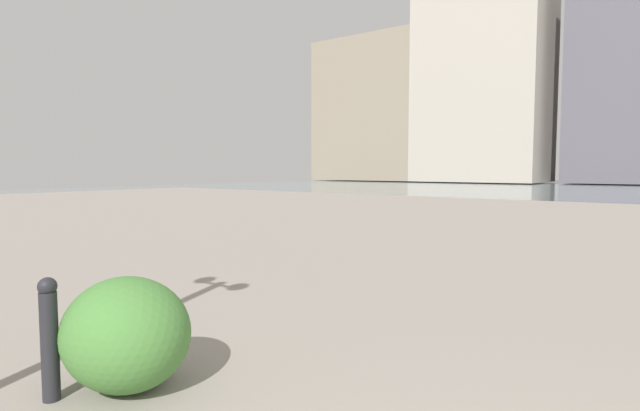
{
  "coord_description": "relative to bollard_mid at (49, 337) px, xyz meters",
  "views": [
    {
      "loc": [
        0.33,
        1.02,
        1.65
      ],
      "look_at": [
        7.61,
        -8.52,
        0.76
      ],
      "focal_mm": 28.05,
      "sensor_mm": 36.0,
      "label": 1
    }
  ],
  "objects": [
    {
      "name": "building_annex",
      "position": [
        18.49,
        -61.06,
        14.15
      ],
      "size": [
        15.01,
        10.83,
        29.23
      ],
      "color": "#B2A899",
      "rests_on": "ground"
    },
    {
      "name": "shrub_round",
      "position": [
        -0.27,
        -0.43,
        -0.04
      ],
      "size": [
        1.0,
        0.9,
        0.85
      ],
      "color": "#477F38",
      "rests_on": "ground"
    },
    {
      "name": "bollard_mid",
      "position": [
        0.0,
        0.0,
        0.0
      ],
      "size": [
        0.13,
        0.13,
        0.89
      ],
      "color": "#232328",
      "rests_on": "ground"
    },
    {
      "name": "building_highrise",
      "position": [
        33.0,
        -61.24,
        9.32
      ],
      "size": [
        17.37,
        10.98,
        19.58
      ],
      "color": "gray",
      "rests_on": "ground"
    }
  ]
}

